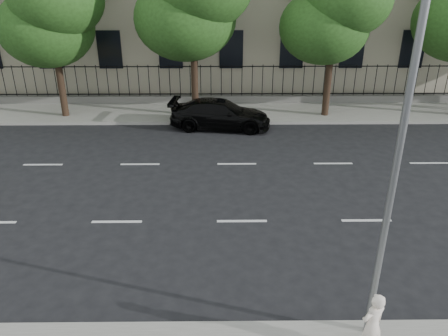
{
  "coord_description": "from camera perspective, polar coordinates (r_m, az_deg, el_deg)",
  "views": [
    {
      "loc": [
        -0.69,
        -9.47,
        7.35
      ],
      "look_at": [
        -0.57,
        3.0,
        1.65
      ],
      "focal_mm": 35.0,
      "sensor_mm": 36.0,
      "label": 1
    }
  ],
  "objects": [
    {
      "name": "street_light",
      "position": [
        8.63,
        21.41,
        8.08
      ],
      "size": [
        0.25,
        3.32,
        8.05
      ],
      "color": "slate",
      "rests_on": "near_sidewalk"
    },
    {
      "name": "far_sidewalk",
      "position": [
        24.58,
        1.08,
        7.36
      ],
      "size": [
        60.0,
        4.0,
        0.15
      ],
      "primitive_type": "cube",
      "color": "gray",
      "rests_on": "ground"
    },
    {
      "name": "iron_fence",
      "position": [
        26.06,
        0.98,
        9.67
      ],
      "size": [
        30.0,
        0.5,
        2.2
      ],
      "color": "slate",
      "rests_on": "far_sidewalk"
    },
    {
      "name": "tree_b",
      "position": [
        24.33,
        -21.73,
        19.42
      ],
      "size": [
        5.53,
        5.12,
        8.97
      ],
      "color": "#382619",
      "rests_on": "far_sidewalk"
    },
    {
      "name": "lane_markings",
      "position": [
        16.02,
        1.97,
        -2.73
      ],
      "size": [
        49.6,
        4.62,
        0.01
      ],
      "primitive_type": null,
      "color": "silver",
      "rests_on": "ground"
    },
    {
      "name": "woman_near",
      "position": [
        9.68,
        18.78,
        -18.83
      ],
      "size": [
        0.65,
        0.56,
        1.5
      ],
      "primitive_type": "imported",
      "rotation": [
        0.0,
        0.0,
        3.6
      ],
      "color": "white",
      "rests_on": "near_sidewalk"
    },
    {
      "name": "tree_d",
      "position": [
        23.59,
        14.39,
        20.19
      ],
      "size": [
        5.34,
        4.94,
        8.84
      ],
      "color": "#382619",
      "rests_on": "far_sidewalk"
    },
    {
      "name": "black_sedan",
      "position": [
        21.99,
        -0.5,
        7.04
      ],
      "size": [
        5.21,
        2.63,
        1.45
      ],
      "primitive_type": "imported",
      "rotation": [
        0.0,
        0.0,
        1.45
      ],
      "color": "black",
      "rests_on": "ground"
    },
    {
      "name": "ground",
      "position": [
        12.01,
        2.94,
        -13.21
      ],
      "size": [
        120.0,
        120.0,
        0.0
      ],
      "primitive_type": "plane",
      "color": "black",
      "rests_on": "ground"
    }
  ]
}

